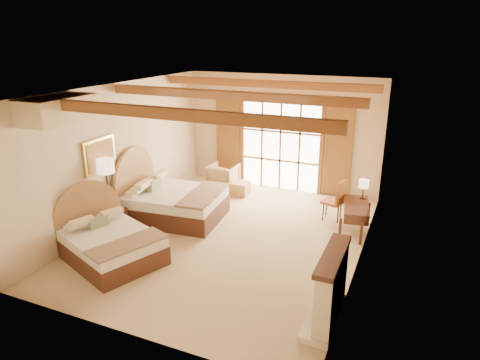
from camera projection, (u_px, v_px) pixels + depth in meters
The scene contains 19 objects.
floor at pixel (230, 237), 9.37m from camera, with size 7.00×7.00×0.00m, color tan.
wall_back at pixel (281, 133), 11.90m from camera, with size 5.50×5.50×0.00m, color beige.
wall_left at pixel (121, 153), 9.89m from camera, with size 7.00×7.00×0.00m, color beige.
wall_right at pixel (365, 185), 7.83m from camera, with size 7.00×7.00×0.00m, color beige.
ceiling at pixel (228, 89), 8.34m from camera, with size 7.00×7.00×0.00m, color #B37033.
ceiling_beams at pixel (228, 95), 8.38m from camera, with size 5.39×4.60×0.18m, color brown, non-canonical shape.
french_doors at pixel (280, 146), 11.96m from camera, with size 3.95×0.08×2.60m.
fireplace at pixel (330, 291), 6.50m from camera, with size 0.46×1.40×1.16m.
painting at pixel (100, 155), 9.17m from camera, with size 0.06×0.95×0.75m.
canopy_valance at pixel (58, 109), 7.58m from camera, with size 0.70×1.40×0.45m, color beige.
bed_near at pixel (106, 241), 8.35m from camera, with size 2.38×2.02×1.25m.
bed_far at pixel (169, 199), 10.29m from camera, with size 2.40×1.90×1.47m.
nightstand at pixel (115, 222), 9.49m from camera, with size 0.45×0.45×0.54m, color #46251A.
floor_lamp at pixel (106, 171), 9.10m from camera, with size 0.36×0.36×1.72m.
armchair at pixel (223, 177), 12.20m from camera, with size 0.76×0.79×0.72m, color tan.
ottoman at pixel (240, 188), 11.82m from camera, with size 0.48×0.48×0.35m, color #AD8250.
desk at pixel (355, 217), 9.51m from camera, with size 0.73×1.30×0.66m.
desk_chair at pixel (333, 207), 10.18m from camera, with size 0.56×0.55×1.00m.
desk_lamp at pixel (364, 185), 9.63m from camera, with size 0.22×0.22×0.45m.
Camera 1 is at (3.56, -7.68, 4.22)m, focal length 32.00 mm.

